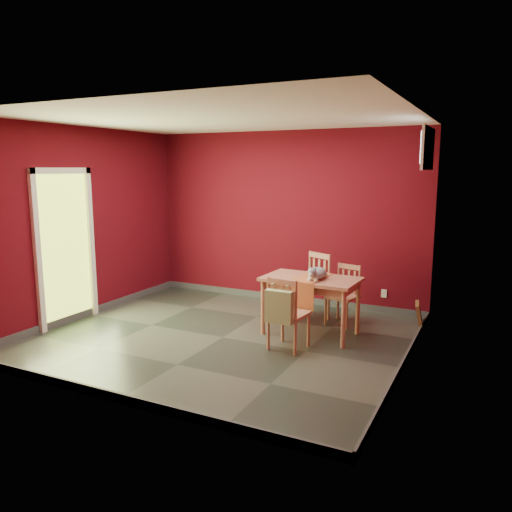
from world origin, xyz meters
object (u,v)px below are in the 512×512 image
at_px(chair_near, 287,313).
at_px(picture_frame, 419,316).
at_px(tote_bag, 279,307).
at_px(chair_far_left, 312,286).
at_px(dining_table, 311,285).
at_px(cat, 317,271).
at_px(chair_far_right, 344,294).

height_order(chair_near, picture_frame, chair_near).
distance_m(tote_bag, picture_frame, 2.16).
xyz_separation_m(chair_far_left, picture_frame, (1.45, 0.17, -0.30)).
relative_size(chair_far_left, picture_frame, 2.50).
xyz_separation_m(dining_table, cat, (0.10, -0.06, 0.20)).
distance_m(dining_table, cat, 0.23).
bearing_deg(cat, picture_frame, 19.15).
bearing_deg(cat, chair_near, -122.79).
distance_m(chair_near, tote_bag, 0.25).
distance_m(dining_table, tote_bag, 0.87).
height_order(chair_far_left, chair_near, chair_far_left).
relative_size(chair_far_left, tote_bag, 2.10).
relative_size(chair_near, picture_frame, 2.34).
xyz_separation_m(chair_near, cat, (0.15, 0.59, 0.40)).
bearing_deg(chair_near, chair_far_right, 76.08).
distance_m(dining_table, chair_near, 0.68).
bearing_deg(chair_near, cat, 75.29).
xyz_separation_m(dining_table, picture_frame, (1.24, 0.81, -0.47)).
relative_size(chair_far_right, picture_frame, 2.17).
relative_size(tote_bag, picture_frame, 1.19).
bearing_deg(chair_near, dining_table, 85.12).
distance_m(chair_far_right, picture_frame, 1.02).
relative_size(chair_far_right, cat, 1.94).
relative_size(dining_table, chair_far_right, 1.50).
bearing_deg(cat, chair_far_right, 58.69).
distance_m(dining_table, chair_far_right, 0.72).
distance_m(chair_far_left, tote_bag, 1.51).
distance_m(cat, picture_frame, 1.58).
xyz_separation_m(dining_table, chair_far_left, (-0.21, 0.64, -0.17)).
bearing_deg(chair_far_left, chair_near, -83.06).
bearing_deg(chair_near, tote_bag, -93.17).
bearing_deg(picture_frame, chair_far_left, -173.16).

